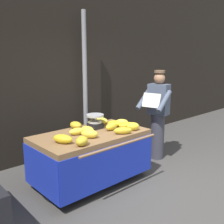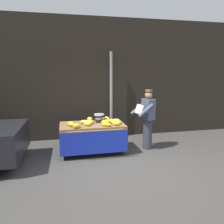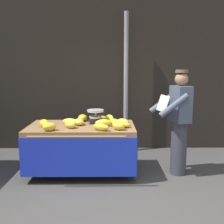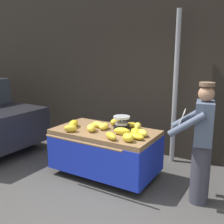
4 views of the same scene
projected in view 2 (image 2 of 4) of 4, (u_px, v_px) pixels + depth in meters
ground_plane at (124, 167)px, 5.22m from camera, size 60.00×60.00×0.00m
back_wall at (103, 79)px, 7.37m from camera, size 16.00×0.24×3.93m
street_pole at (111, 96)px, 7.19m from camera, size 0.09×0.09×2.84m
banana_cart at (92, 132)px, 6.03m from camera, size 1.75×1.17×0.81m
weighing_scale at (99, 118)px, 6.18m from camera, size 0.28×0.28×0.24m
banana_bunch_0 at (90, 122)px, 6.00m from camera, size 0.18×0.25×0.11m
banana_bunch_1 at (77, 126)px, 5.53m from camera, size 0.26×0.24×0.12m
banana_bunch_2 at (87, 123)px, 5.78m from camera, size 0.26×0.29×0.12m
banana_bunch_3 at (71, 124)px, 5.74m from camera, size 0.25×0.33×0.12m
banana_bunch_4 at (111, 121)px, 6.14m from camera, size 0.25×0.29×0.10m
banana_bunch_5 at (85, 122)px, 6.01m from camera, size 0.27×0.17×0.10m
banana_bunch_6 at (116, 122)px, 5.98m from camera, size 0.33×0.23×0.09m
banana_bunch_7 at (107, 124)px, 5.70m from camera, size 0.30×0.25×0.11m
banana_bunch_8 at (116, 121)px, 6.14m from camera, size 0.25×0.24×0.11m
banana_bunch_9 at (106, 122)px, 5.99m from camera, size 0.29×0.18×0.12m
banana_bunch_10 at (116, 123)px, 5.80m from camera, size 0.25×0.24×0.13m
banana_bunch_11 at (90, 119)px, 6.34m from camera, size 0.16×0.24×0.12m
banana_bunch_12 at (101, 119)px, 6.40m from camera, size 0.26×0.20×0.09m
banana_bunch_13 at (107, 119)px, 6.36m from camera, size 0.19×0.26×0.13m
vendor_person at (147, 119)px, 6.27m from camera, size 0.65×0.60×1.71m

